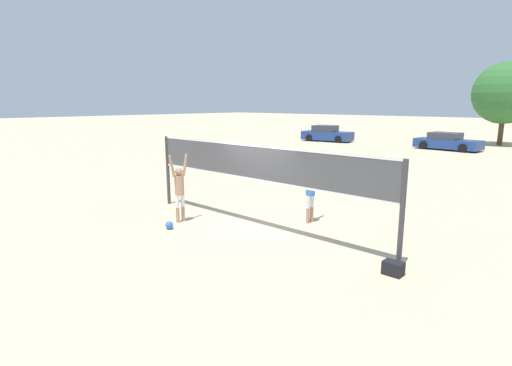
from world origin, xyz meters
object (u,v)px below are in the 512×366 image
object	(u,v)px
gear_bag	(393,268)
volleyball_net	(256,169)
parked_car_near	(327,134)
tree_left_cluster	(505,93)
player_blocker	(311,187)
volleyball	(169,225)
player_spiker	(179,187)
parked_car_mid	(447,142)

from	to	relation	value
gear_bag	volleyball_net	bearing A→B (deg)	174.36
parked_car_near	tree_left_cluster	world-z (taller)	tree_left_cluster
player_blocker	volleyball	bearing A→B (deg)	-38.47
player_spiker	parked_car_mid	distance (m)	25.36
parked_car_near	parked_car_mid	world-z (taller)	parked_car_near
player_spiker	volleyball	distance (m)	1.22
player_spiker	volleyball	size ratio (longest dim) A/B	9.14
gear_bag	parked_car_near	bearing A→B (deg)	125.20
volleyball	parked_car_near	bearing A→B (deg)	113.48
volleyball_net	parked_car_near	xyz separation A→B (m)	(-12.94, 23.99, -1.06)
player_spiker	parked_car_near	distance (m)	27.31
parked_car_near	tree_left_cluster	size ratio (longest dim) A/B	0.71
player_blocker	tree_left_cluster	world-z (taller)	tree_left_cluster
volleyball_net	gear_bag	distance (m)	4.58
player_spiker	volleyball	bearing A→B (deg)	-152.02
volleyball_net	tree_left_cluster	distance (m)	30.94
player_spiker	player_blocker	bearing A→B (deg)	-48.60
volleyball_net	tree_left_cluster	bearing A→B (deg)	90.23
player_blocker	parked_car_mid	distance (m)	22.99
tree_left_cluster	player_spiker	bearing A→B (deg)	-93.56
volleyball_net	volleyball	bearing A→B (deg)	-135.18
player_blocker	parked_car_near	size ratio (longest dim) A/B	0.42
player_spiker	volleyball	world-z (taller)	player_spiker
player_spiker	player_blocker	size ratio (longest dim) A/B	1.00
parked_car_near	volleyball_net	bearing A→B (deg)	-70.63
player_blocker	gear_bag	size ratio (longest dim) A/B	5.03
volleyball	parked_car_near	world-z (taller)	parked_car_near
tree_left_cluster	volleyball	bearing A→B (deg)	-92.87
tree_left_cluster	parked_car_near	bearing A→B (deg)	-151.90
player_blocker	volleyball	xyz separation A→B (m)	(-2.58, -3.25, -0.96)
gear_bag	parked_car_mid	size ratio (longest dim) A/B	0.08
player_blocker	parked_car_mid	size ratio (longest dim) A/B	0.42
volleyball_net	player_spiker	world-z (taller)	volleyball_net
volleyball_net	parked_car_near	bearing A→B (deg)	118.34
player_blocker	parked_car_mid	bearing A→B (deg)	-172.07
player_blocker	tree_left_cluster	size ratio (longest dim) A/B	0.30
player_spiker	volleyball	xyz separation A→B (m)	(0.35, -0.66, -0.97)
volleyball_net	player_blocker	world-z (taller)	volleyball_net
volleyball_net	parked_car_mid	xyz separation A→B (m)	(-2.35, 24.27, -1.13)
player_spiker	parked_car_near	world-z (taller)	player_spiker
volleyball_net	parked_car_mid	world-z (taller)	volleyball_net
volleyball_net	player_blocker	bearing A→B (deg)	61.27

